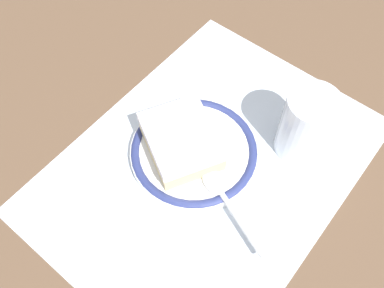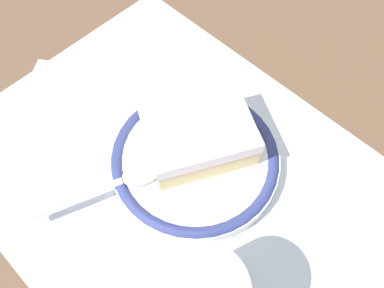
% 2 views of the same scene
% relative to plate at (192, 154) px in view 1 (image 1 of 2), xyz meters
% --- Properties ---
extents(ground_plane, '(2.40, 2.40, 0.00)m').
position_rel_plate_xyz_m(ground_plane, '(0.00, -0.02, -0.01)').
color(ground_plane, brown).
extents(placemat, '(0.45, 0.34, 0.00)m').
position_rel_plate_xyz_m(placemat, '(0.00, -0.02, -0.01)').
color(placemat, silver).
rests_on(placemat, ground_plane).
extents(plate, '(0.17, 0.17, 0.02)m').
position_rel_plate_xyz_m(plate, '(0.00, 0.00, 0.00)').
color(plate, white).
rests_on(plate, placemat).
extents(cake_slice, '(0.12, 0.13, 0.04)m').
position_rel_plate_xyz_m(cake_slice, '(-0.01, 0.01, 0.03)').
color(cake_slice, beige).
rests_on(cake_slice, plate).
extents(spoon, '(0.06, 0.13, 0.01)m').
position_rel_plate_xyz_m(spoon, '(-0.03, -0.07, 0.01)').
color(spoon, silver).
rests_on(spoon, plate).
extents(cup, '(0.07, 0.07, 0.10)m').
position_rel_plate_xyz_m(cup, '(0.11, -0.10, 0.03)').
color(cup, silver).
rests_on(cup, placemat).
extents(napkin, '(0.17, 0.17, 0.00)m').
position_rel_plate_xyz_m(napkin, '(-0.15, -0.05, -0.01)').
color(napkin, white).
rests_on(napkin, placemat).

